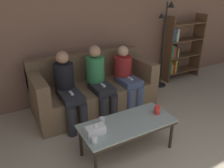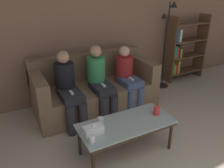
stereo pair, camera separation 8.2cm
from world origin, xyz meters
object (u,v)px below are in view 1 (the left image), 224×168
at_px(seated_person_mid_left, 99,80).
at_px(seated_person_mid_right, 126,75).
at_px(tissue_box, 95,130).
at_px(standing_lamp, 165,36).
at_px(couch, 93,89).
at_px(coffee_table, 128,126).
at_px(cup_near_right, 94,140).
at_px(seated_person_left_end, 68,88).
at_px(bookshelf, 178,50).
at_px(cup_near_left, 102,121).
at_px(cup_far_center, 157,110).

bearing_deg(seated_person_mid_left, seated_person_mid_right, 0.88).
distance_m(tissue_box, standing_lamp, 2.72).
distance_m(couch, tissue_box, 1.42).
height_order(coffee_table, cup_near_right, cup_near_right).
relative_size(cup_near_right, seated_person_left_end, 0.08).
bearing_deg(coffee_table, seated_person_mid_left, 83.43).
bearing_deg(bookshelf, seated_person_mid_left, -166.67).
relative_size(cup_near_right, seated_person_mid_right, 0.08).
distance_m(cup_near_left, seated_person_mid_right, 1.33).
bearing_deg(seated_person_mid_right, bookshelf, 16.94).
distance_m(cup_near_right, tissue_box, 0.16).
height_order(cup_near_right, cup_far_center, cup_far_center).
relative_size(cup_far_center, seated_person_mid_left, 0.10).
relative_size(couch, cup_far_center, 18.36).
distance_m(coffee_table, standing_lamp, 2.39).
xyz_separation_m(coffee_table, standing_lamp, (1.79, 1.44, 0.67)).
xyz_separation_m(coffee_table, tissue_box, (-0.44, -0.02, 0.09)).
bearing_deg(seated_person_mid_right, coffee_table, -121.52).
relative_size(seated_person_left_end, seated_person_mid_left, 0.98).
height_order(standing_lamp, seated_person_mid_right, standing_lamp).
bearing_deg(bookshelf, seated_person_left_end, -168.81).
bearing_deg(tissue_box, seated_person_mid_left, 62.06).
relative_size(cup_far_center, standing_lamp, 0.06).
bearing_deg(cup_far_center, bookshelf, 39.62).
distance_m(cup_near_left, standing_lamp, 2.54).
bearing_deg(coffee_table, bookshelf, 33.68).
xyz_separation_m(couch, seated_person_mid_right, (0.53, -0.23, 0.24)).
xyz_separation_m(couch, cup_near_left, (-0.41, -1.17, 0.15)).
xyz_separation_m(tissue_box, bookshelf, (2.81, 1.59, 0.18)).
bearing_deg(cup_far_center, seated_person_mid_right, 79.46).
bearing_deg(cup_far_center, couch, 104.24).
distance_m(cup_near_left, seated_person_left_end, 0.93).
height_order(couch, cup_near_left, couch).
bearing_deg(couch, tissue_box, -113.47).
xyz_separation_m(cup_near_right, seated_person_mid_left, (0.64, 1.20, 0.12)).
bearing_deg(cup_far_center, standing_lamp, 47.15).
bearing_deg(seated_person_mid_right, seated_person_mid_left, -179.12).
xyz_separation_m(couch, cup_far_center, (0.33, -1.29, 0.16)).
distance_m(tissue_box, bookshelf, 3.24).
relative_size(coffee_table, bookshelf, 0.83).
distance_m(couch, bookshelf, 2.29).
xyz_separation_m(bookshelf, seated_person_left_end, (-2.77, -0.55, -0.08)).
bearing_deg(cup_near_left, tissue_box, -139.33).
relative_size(couch, standing_lamp, 1.17).
relative_size(couch, cup_near_right, 22.74).
bearing_deg(seated_person_left_end, seated_person_mid_right, 1.33).
xyz_separation_m(seated_person_left_end, seated_person_mid_right, (1.05, 0.02, -0.02)).
distance_m(tissue_box, seated_person_left_end, 1.05).
relative_size(coffee_table, cup_far_center, 10.67).
distance_m(cup_near_right, cup_far_center, 0.98).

